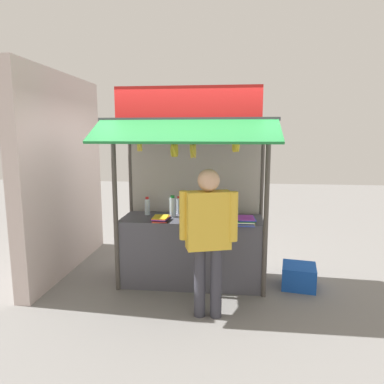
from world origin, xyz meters
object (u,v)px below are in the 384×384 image
plastic_crate (299,276)px  banana_bunch_inner_right (193,151)px  magazine_stack_front_right (221,219)px  magazine_stack_mid_right (246,221)px  banana_bunch_leftmost (236,145)px  water_bottle_back_left (235,207)px  vendor_person (208,230)px  water_bottle_left (147,206)px  water_bottle_center (173,207)px  magazine_stack_far_left (161,219)px  water_bottle_mid_left (179,205)px  banana_bunch_rightmost (174,150)px  water_bottle_far_right (216,208)px  banana_bunch_inner_left (140,145)px  magazine_stack_back_right (196,217)px  water_bottle_right (228,208)px

plastic_crate → banana_bunch_inner_right: bearing=-162.4°
magazine_stack_front_right → plastic_crate: (1.02, 0.18, -0.79)m
magazine_stack_mid_right → banana_bunch_leftmost: bearing=-128.2°
water_bottle_back_left → vendor_person: bearing=-104.2°
water_bottle_left → magazine_stack_mid_right: (1.33, -0.37, -0.07)m
water_bottle_center → magazine_stack_far_left: water_bottle_center is taller
water_bottle_mid_left → magazine_stack_front_right: (0.61, -0.44, -0.08)m
banana_bunch_rightmost → water_bottle_back_left: bearing=43.6°
magazine_stack_front_right → water_bottle_mid_left: bearing=144.1°
water_bottle_left → banana_bunch_inner_right: size_ratio=0.75×
water_bottle_center → water_bottle_back_left: size_ratio=1.25×
vendor_person → water_bottle_far_right: bearing=70.2°
vendor_person → plastic_crate: vendor_person is taller
water_bottle_far_right → banana_bunch_inner_right: banana_bunch_inner_right is taller
magazine_stack_front_right → plastic_crate: size_ratio=0.59×
plastic_crate → magazine_stack_mid_right: bearing=-161.3°
water_bottle_left → plastic_crate: water_bottle_left is taller
water_bottle_far_right → magazine_stack_mid_right: bearing=-36.4°
water_bottle_far_right → banana_bunch_inner_left: bearing=-152.3°
water_bottle_back_left → magazine_stack_back_right: 0.63m
water_bottle_far_right → magazine_stack_mid_right: size_ratio=1.03×
water_bottle_center → banana_bunch_inner_left: 1.01m
water_bottle_far_right → vendor_person: 0.93m
water_bottle_back_left → water_bottle_mid_left: size_ratio=0.95×
banana_bunch_rightmost → vendor_person: bearing=-46.6°
water_bottle_mid_left → banana_bunch_inner_left: bearing=-118.0°
banana_bunch_inner_left → plastic_crate: 2.67m
vendor_person → magazine_stack_far_left: bearing=116.2°
water_bottle_right → plastic_crate: water_bottle_right is taller
magazine_stack_back_right → banana_bunch_inner_right: size_ratio=0.80×
water_bottle_mid_left → magazine_stack_mid_right: water_bottle_mid_left is taller
water_bottle_center → banana_bunch_inner_right: bearing=-55.3°
water_bottle_mid_left → magazine_stack_front_right: size_ratio=0.98×
water_bottle_center → water_bottle_mid_left: bearing=75.8°
water_bottle_left → magazine_stack_mid_right: water_bottle_left is taller
magazine_stack_far_left → water_bottle_far_right: bearing=18.9°
magazine_stack_mid_right → banana_bunch_inner_left: banana_bunch_inner_left is taller
banana_bunch_rightmost → plastic_crate: size_ratio=0.76×
water_bottle_right → water_bottle_back_left: water_bottle_right is taller
magazine_stack_far_left → banana_bunch_inner_left: bearing=-130.7°
banana_bunch_inner_right → magazine_stack_mid_right: bearing=16.3°
magazine_stack_front_right → banana_bunch_rightmost: bearing=-155.9°
magazine_stack_mid_right → water_bottle_center: bearing=163.5°
banana_bunch_inner_left → banana_bunch_leftmost: 1.13m
magazine_stack_mid_right → magazine_stack_far_left: bearing=177.6°
water_bottle_far_right → banana_bunch_rightmost: (-0.48, -0.47, 0.77)m
water_bottle_right → magazine_stack_front_right: (-0.08, -0.26, -0.10)m
water_bottle_back_left → banana_bunch_leftmost: banana_bunch_leftmost is taller
magazine_stack_mid_right → magazine_stack_front_right: bearing=168.7°
magazine_stack_far_left → magazine_stack_mid_right: (1.08, -0.05, 0.01)m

